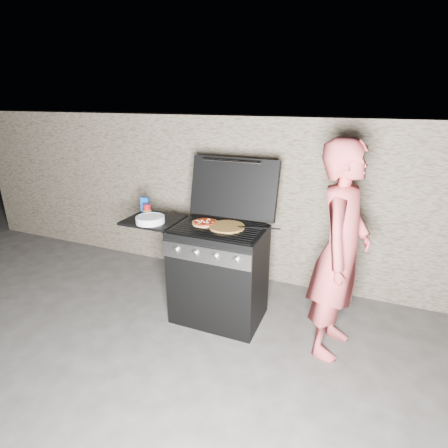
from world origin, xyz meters
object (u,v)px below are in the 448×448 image
at_px(person, 340,253).
at_px(sauce_jar, 147,210).
at_px(gas_grill, 195,269).
at_px(pizza_topped, 205,222).

bearing_deg(person, sauce_jar, 96.83).
relative_size(gas_grill, person, 0.78).
xyz_separation_m(pizza_topped, sauce_jar, (-0.61, 0.00, 0.04)).
height_order(gas_grill, pizza_topped, pizza_topped).
xyz_separation_m(gas_grill, sauce_jar, (-0.52, 0.04, 0.51)).
relative_size(sauce_jar, person, 0.07).
distance_m(gas_grill, pizza_topped, 0.48).
relative_size(gas_grill, sauce_jar, 11.14).
distance_m(gas_grill, sauce_jar, 0.72).
distance_m(pizza_topped, sauce_jar, 0.61).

